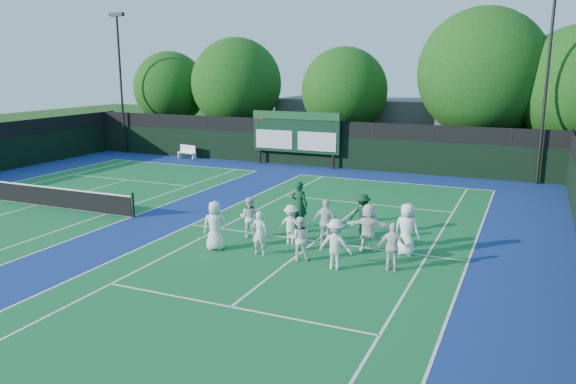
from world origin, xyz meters
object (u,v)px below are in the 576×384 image
at_px(scoreboard, 295,133).
at_px(bench, 187,151).
at_px(coach_left, 299,205).
at_px(tennis_net, 37,195).

height_order(scoreboard, bench, scoreboard).
bearing_deg(bench, scoreboard, 1.52).
bearing_deg(scoreboard, coach_left, -66.35).
distance_m(scoreboard, tennis_net, 16.26).
bearing_deg(tennis_net, coach_left, 6.48).
bearing_deg(tennis_net, scoreboard, 64.40).
bearing_deg(coach_left, tennis_net, 10.37).
xyz_separation_m(scoreboard, coach_left, (5.75, -13.14, -1.23)).
bearing_deg(bench, coach_left, -42.80).
height_order(bench, coach_left, coach_left).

